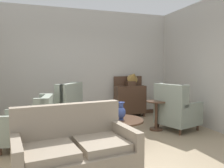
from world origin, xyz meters
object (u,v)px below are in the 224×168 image
coffee_table (119,123)px  armchair_near_window (62,112)px  sideboard (130,99)px  settee (75,150)px  armchair_foreground_right (176,111)px  gramophone (133,78)px  side_table (156,113)px  porcelain_vase (121,112)px  armchair_far_left (31,125)px

coffee_table → armchair_near_window: armchair_near_window is taller
sideboard → settee: bearing=-123.6°
armchair_foreground_right → sideboard: sideboard is taller
coffee_table → gramophone: gramophone is taller
armchair_near_window → gramophone: bearing=147.8°
armchair_foreground_right → side_table: armchair_foreground_right is taller
porcelain_vase → coffee_table: bearing=117.8°
porcelain_vase → armchair_near_window: size_ratio=0.30×
armchair_far_left → side_table: 2.75m
sideboard → armchair_far_left: bearing=-146.4°
porcelain_vase → sideboard: (1.08, 2.11, -0.09)m
side_table → porcelain_vase: bearing=-151.9°
side_table → gramophone: (0.03, 1.43, 0.74)m
armchair_foreground_right → coffee_table: bearing=87.3°
coffee_table → side_table: bearing=25.5°
coffee_table → side_table: (1.12, 0.54, 0.03)m
armchair_far_left → side_table: armchair_far_left is taller
armchair_far_left → armchair_near_window: size_ratio=0.87×
porcelain_vase → armchair_foreground_right: armchair_foreground_right is taller
porcelain_vase → gramophone: (1.13, 2.02, 0.54)m
porcelain_vase → armchair_near_window: 1.47m
armchair_foreground_right → side_table: bearing=54.7°
coffee_table → sideboard: (1.11, 2.06, 0.14)m
settee → armchair_near_window: 2.18m
porcelain_vase → gramophone: gramophone is taller
armchair_foreground_right → sideboard: size_ratio=0.91×
porcelain_vase → gramophone: bearing=60.8°
settee → porcelain_vase: bearing=39.0°
coffee_table → armchair_near_window: (-0.98, 1.01, 0.08)m
armchair_foreground_right → gramophone: bearing=-2.8°
armchair_near_window → armchair_foreground_right: size_ratio=1.08×
coffee_table → armchair_foreground_right: 1.60m
side_table → gramophone: 1.61m
coffee_table → armchair_far_left: 1.63m
side_table → armchair_far_left: bearing=-174.0°
porcelain_vase → armchair_foreground_right: bearing=16.3°
armchair_foreground_right → porcelain_vase: bearing=89.3°
armchair_foreground_right → gramophone: 1.76m
porcelain_vase → settee: size_ratio=0.21×
settee → side_table: (2.16, 1.71, 0.01)m
side_table → gramophone: size_ratio=1.39×
armchair_foreground_right → gramophone: gramophone is taller
settee → sideboard: sideboard is taller
sideboard → gramophone: size_ratio=2.41×
coffee_table → gramophone: (1.15, 1.97, 0.77)m
armchair_near_window → sideboard: bearing=150.2°
porcelain_vase → armchair_far_left: bearing=169.7°
porcelain_vase → gramophone: size_ratio=0.70×
settee → armchair_foreground_right: bearing=23.7°
coffee_table → porcelain_vase: (0.03, -0.05, 0.23)m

